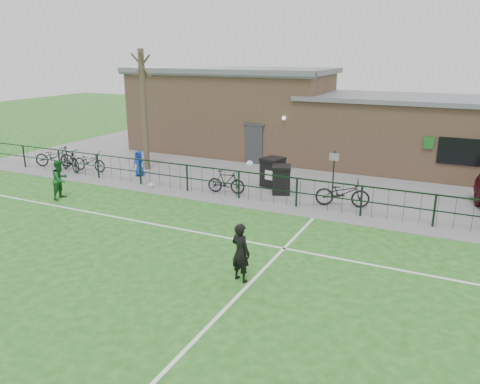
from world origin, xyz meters
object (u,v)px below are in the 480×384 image
at_px(bicycle_c, 90,161).
at_px(outfield_player, 60,179).
at_px(wheelie_bin_right, 273,173).
at_px(bicycle_b, 69,160).
at_px(bare_tree, 144,111).
at_px(wheelie_bin_left, 281,180).
at_px(sign_post, 333,175).
at_px(bicycle_d, 226,182).
at_px(spectator_child, 139,163).
at_px(ball_ground, 151,185).
at_px(bicycle_e, 342,193).
at_px(bicycle_a, 54,157).

xyz_separation_m(bicycle_c, outfield_player, (2.19, -4.00, 0.28)).
xyz_separation_m(wheelie_bin_right, bicycle_b, (-10.26, -1.97, 0.00)).
distance_m(bare_tree, wheelie_bin_right, 7.44).
distance_m(bare_tree, wheelie_bin_left, 8.25).
distance_m(wheelie_bin_right, sign_post, 3.04).
height_order(sign_post, bicycle_d, sign_post).
distance_m(bicycle_c, spectator_child, 2.89).
bearing_deg(wheelie_bin_left, bicycle_d, -174.47).
xyz_separation_m(wheelie_bin_right, ball_ground, (-4.79, -2.64, -0.50)).
bearing_deg(bicycle_d, wheelie_bin_left, -75.04).
height_order(wheelie_bin_left, bicycle_d, wheelie_bin_left).
relative_size(wheelie_bin_left, spectator_child, 0.90).
bearing_deg(outfield_player, wheelie_bin_left, -67.04).
xyz_separation_m(wheelie_bin_right, spectator_child, (-6.51, -1.19, 0.02)).
relative_size(spectator_child, outfield_player, 0.77).
relative_size(bare_tree, ball_ground, 24.53).
bearing_deg(outfield_player, wheelie_bin_right, -59.66).
relative_size(wheelie_bin_left, bicycle_e, 0.54).
relative_size(bicycle_c, spectator_child, 1.54).
distance_m(sign_post, ball_ground, 8.02).
distance_m(sign_post, bicycle_c, 12.36).
relative_size(wheelie_bin_right, outfield_player, 0.75).
bearing_deg(spectator_child, bicycle_a, 175.50).
bearing_deg(sign_post, ball_ground, -165.78).
relative_size(sign_post, outfield_player, 1.24).
xyz_separation_m(sign_post, bicycle_d, (-4.30, -1.23, -0.50)).
xyz_separation_m(wheelie_bin_left, bicycle_a, (-12.53, -0.65, -0.03)).
height_order(wheelie_bin_left, bicycle_a, wheelie_bin_left).
height_order(bicycle_c, bicycle_e, bicycle_e).
height_order(wheelie_bin_right, bicycle_b, bicycle_b).
height_order(bicycle_b, spectator_child, spectator_child).
height_order(wheelie_bin_left, bicycle_b, bicycle_b).
distance_m(bicycle_e, outfield_player, 11.46).
distance_m(bare_tree, ball_ground, 4.60).
bearing_deg(wheelie_bin_left, ball_ground, 177.55).
bearing_deg(spectator_child, bare_tree, 103.33).
relative_size(sign_post, spectator_child, 1.60).
distance_m(bicycle_a, bicycle_b, 1.57).
height_order(bare_tree, wheelie_bin_right, bare_tree).
xyz_separation_m(sign_post, spectator_child, (-9.45, -0.51, -0.37)).
relative_size(bicycle_b, ball_ground, 8.29).
bearing_deg(bicycle_d, outfield_player, 111.18).
bearing_deg(ball_ground, bare_tree, 129.06).
relative_size(bicycle_e, spectator_child, 1.67).
relative_size(sign_post, bicycle_e, 0.96).
xyz_separation_m(wheelie_bin_left, spectator_child, (-7.28, -0.29, 0.06)).
bearing_deg(bicycle_a, wheelie_bin_right, -103.53).
xyz_separation_m(wheelie_bin_left, ball_ground, (-5.55, -1.74, -0.46)).
xyz_separation_m(bare_tree, spectator_child, (0.53, -1.34, -2.35)).
relative_size(wheelie_bin_left, bicycle_d, 0.68).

